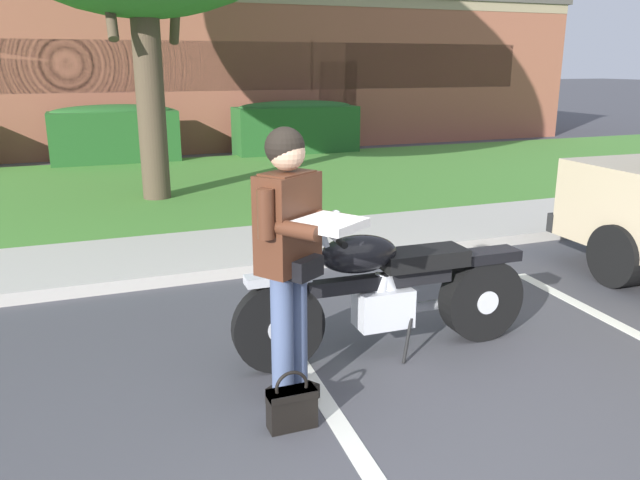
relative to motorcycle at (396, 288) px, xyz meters
name	(u,v)px	position (x,y,z in m)	size (l,w,h in m)	color
ground_plane	(435,463)	(-0.43, -1.29, -0.49)	(140.00, 140.00, 0.00)	#424247
curb_strip	(259,267)	(-0.43, 2.10, -0.43)	(60.00, 0.20, 0.12)	#B7B2A8
concrete_walk	(239,247)	(-0.43, 2.95, -0.45)	(60.00, 1.50, 0.08)	#B7B2A8
grass_lawn	(181,187)	(-0.43, 6.91, -0.46)	(60.00, 6.42, 0.06)	#478433
stall_stripe_1	(360,456)	(-0.78, -1.09, -0.49)	(0.12, 4.40, 0.01)	silver
motorcycle	(396,288)	(0.00, 0.00, 0.00)	(2.24, 0.82, 1.26)	black
rider_person	(291,247)	(-0.93, -0.41, 0.52)	(0.61, 0.67, 1.70)	black
handbag	(292,405)	(-1.03, -0.69, -0.34)	(0.28, 0.13, 0.36)	black
hedge_center_left	(115,133)	(-1.26, 10.12, 0.16)	(2.57, 0.90, 1.24)	#235623
hedge_center_right	(296,126)	(2.74, 10.12, 0.16)	(2.83, 0.90, 1.24)	#235623
brick_building	(127,68)	(-0.42, 16.20, 1.42)	(23.12, 10.52, 3.82)	#93513D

